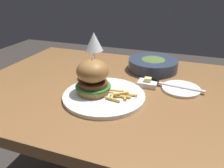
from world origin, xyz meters
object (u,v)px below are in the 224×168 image
at_px(wine_glass, 94,43).
at_px(table_knife, 168,84).
at_px(butter_dish, 148,83).
at_px(bread_plate, 181,89).
at_px(main_plate, 104,96).
at_px(burger_sandwich, 93,77).
at_px(soup_bowl, 153,64).

bearing_deg(wine_glass, table_knife, 0.68).
height_order(wine_glass, butter_dish, wine_glass).
bearing_deg(bread_plate, wine_glass, 179.62).
relative_size(main_plate, wine_glass, 1.51).
height_order(burger_sandwich, soup_bowl, burger_sandwich).
height_order(main_plate, butter_dish, butter_dish).
xyz_separation_m(burger_sandwich, bread_plate, (0.30, 0.16, -0.07)).
xyz_separation_m(wine_glass, bread_plate, (0.36, -0.00, -0.15)).
distance_m(burger_sandwich, bread_plate, 0.35).
relative_size(wine_glass, butter_dish, 2.61).
distance_m(main_plate, butter_dish, 0.20).
bearing_deg(burger_sandwich, main_plate, -1.05).
relative_size(bread_plate, table_knife, 0.62).
bearing_deg(butter_dish, burger_sandwich, -139.22).
bearing_deg(main_plate, bread_plate, 31.06).
distance_m(burger_sandwich, table_knife, 0.30).
bearing_deg(wine_glass, butter_dish, -2.39).
bearing_deg(burger_sandwich, wine_glass, 111.44).
distance_m(burger_sandwich, wine_glass, 0.19).
bearing_deg(table_knife, wine_glass, -179.32).
bearing_deg(bread_plate, soup_bowl, 129.15).
distance_m(main_plate, soup_bowl, 0.35).
relative_size(wine_glass, bread_plate, 1.34).
xyz_separation_m(wine_glass, butter_dish, (0.23, -0.01, -0.14)).
distance_m(table_knife, butter_dish, 0.08).
relative_size(burger_sandwich, wine_glass, 0.68).
height_order(burger_sandwich, wine_glass, wine_glass).
bearing_deg(main_plate, soup_bowl, 70.43).
xyz_separation_m(main_plate, bread_plate, (0.26, 0.16, -0.00)).
height_order(bread_plate, butter_dish, butter_dish).
bearing_deg(butter_dish, soup_bowl, 93.77).
bearing_deg(burger_sandwich, soup_bowl, 64.16).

